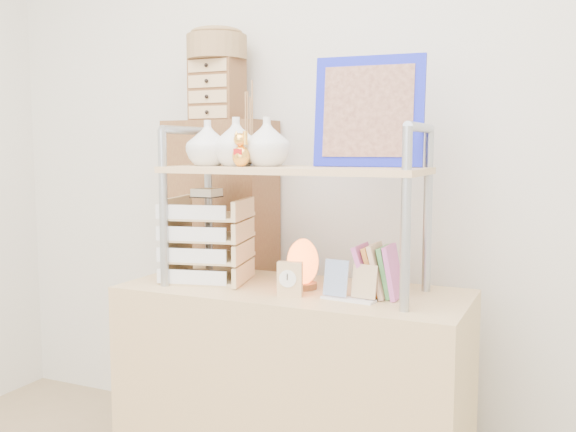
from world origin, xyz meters
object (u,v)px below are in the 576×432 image
at_px(cabinet, 222,278).
at_px(salt_lamp, 303,263).
at_px(desk, 293,392).
at_px(letter_tray, 208,244).

height_order(cabinet, salt_lamp, cabinet).
relative_size(desk, letter_tray, 3.53).
bearing_deg(cabinet, letter_tray, -63.96).
height_order(cabinet, letter_tray, cabinet).
relative_size(desk, salt_lamp, 6.84).
bearing_deg(cabinet, desk, -33.77).
distance_m(desk, salt_lamp, 0.47).
height_order(desk, letter_tray, letter_tray).
relative_size(desk, cabinet, 0.89).
distance_m(cabinet, letter_tray, 0.46).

